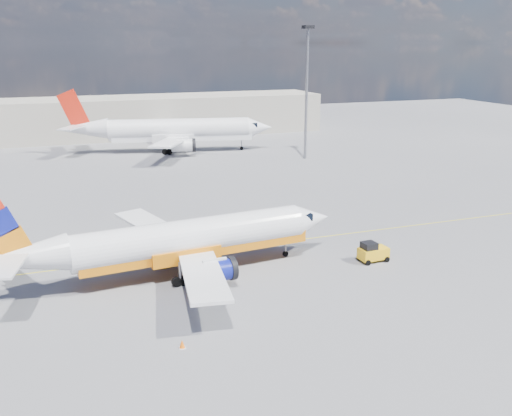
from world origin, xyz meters
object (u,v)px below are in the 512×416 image
object	(u,v)px
main_jet	(181,241)
gse_tug	(373,252)
second_jet	(173,131)
traffic_cone	(182,344)

from	to	relation	value
main_jet	gse_tug	size ratio (longest dim) A/B	11.25
second_jet	gse_tug	bearing A→B (deg)	-72.99
second_jet	traffic_cone	xyz separation A→B (m)	(-13.96, -67.66, -3.47)
main_jet	traffic_cone	xyz separation A→B (m)	(-2.70, -11.78, -2.73)
traffic_cone	gse_tug	bearing A→B (deg)	24.96
second_jet	gse_tug	size ratio (longest dim) A/B	14.08
main_jet	traffic_cone	bearing A→B (deg)	-108.51
second_jet	gse_tug	world-z (taller)	second_jet
gse_tug	main_jet	bearing A→B (deg)	167.41
gse_tug	traffic_cone	world-z (taller)	gse_tug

